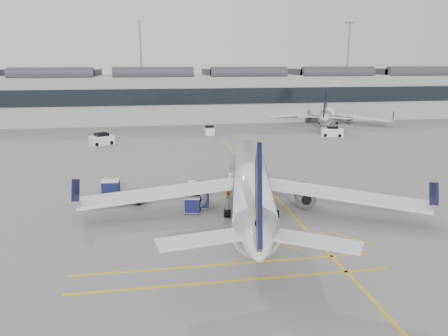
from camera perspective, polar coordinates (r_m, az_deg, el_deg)
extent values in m
plane|color=gray|center=(41.22, -4.79, -6.55)|extent=(220.00, 220.00, 0.00)
cube|color=#9E9E99|center=(110.94, -8.08, 9.08)|extent=(200.00, 20.00, 11.00)
cube|color=black|center=(100.70, -7.92, 9.19)|extent=(200.00, 0.50, 3.60)
cube|color=#38383D|center=(110.62, -8.19, 12.28)|extent=(200.00, 18.00, 1.40)
cylinder|color=slate|center=(124.58, -10.74, 12.70)|extent=(0.44, 0.44, 25.00)
cube|color=slate|center=(125.05, -11.01, 18.52)|extent=(3.00, 0.60, 0.50)
cylinder|color=slate|center=(137.42, 15.80, 12.51)|extent=(0.44, 0.44, 25.00)
cube|color=slate|center=(137.84, 16.15, 17.78)|extent=(3.00, 0.60, 0.50)
cube|color=gold|center=(52.25, 5.25, -2.15)|extent=(0.25, 60.00, 0.01)
cylinder|color=silver|center=(42.69, 3.57, -1.78)|extent=(8.79, 27.36, 3.41)
cone|color=silver|center=(57.70, 3.17, 2.32)|extent=(4.07, 4.24, 3.41)
cone|color=silver|center=(27.66, 4.46, -9.84)|extent=(4.21, 4.95, 3.41)
cube|color=silver|center=(42.24, -8.19, -3.22)|extent=(15.70, 4.99, 0.32)
cube|color=silver|center=(42.75, 15.26, -3.37)|extent=(15.04, 10.45, 0.32)
cylinder|color=slate|center=(43.70, -3.40, -3.39)|extent=(2.52, 3.58, 1.91)
cylinder|color=slate|center=(44.00, 10.41, -3.48)|extent=(2.52, 3.58, 1.91)
cube|color=black|center=(27.26, 4.51, -4.48)|extent=(1.65, 6.82, 7.60)
cylinder|color=black|center=(53.43, 3.23, -1.44)|extent=(0.37, 0.62, 0.58)
cylinder|color=black|center=(41.27, 0.43, -5.94)|extent=(0.77, 0.84, 0.73)
cylinder|color=black|center=(41.41, 6.76, -5.97)|extent=(0.77, 0.84, 0.73)
cylinder|color=silver|center=(107.43, 13.64, 7.08)|extent=(13.68, 22.56, 2.99)
cone|color=silver|center=(120.85, 14.17, 7.75)|extent=(4.12, 4.21, 2.99)
cone|color=silver|center=(93.68, 12.96, 6.38)|extent=(4.42, 4.77, 2.99)
cube|color=silver|center=(107.16, 9.51, 6.87)|extent=(13.82, 5.06, 0.28)
cube|color=silver|center=(106.02, 17.66, 6.35)|extent=(11.53, 11.66, 0.28)
cylinder|color=slate|center=(108.41, 11.18, 6.58)|extent=(2.81, 3.31, 1.67)
cylinder|color=slate|center=(107.72, 16.08, 6.26)|extent=(2.81, 3.31, 1.67)
cube|color=black|center=(93.91, 13.06, 7.77)|extent=(3.01, 5.48, 6.66)
cylinder|color=black|center=(116.75, 13.95, 6.45)|extent=(0.43, 0.55, 0.51)
cylinder|color=black|center=(105.89, 12.41, 5.86)|extent=(0.79, 0.82, 0.64)
cylinder|color=black|center=(105.59, 14.57, 5.72)|extent=(0.79, 0.82, 0.64)
cube|color=silver|center=(50.98, 2.45, -2.08)|extent=(4.14, 1.90, 0.74)
cube|color=black|center=(50.91, 3.65, -1.13)|extent=(3.67, 1.44, 1.57)
cube|color=silver|center=(50.65, 1.15, -1.31)|extent=(1.06, 1.45, 0.95)
cylinder|color=black|center=(50.14, 0.88, -2.51)|extent=(0.48, 0.23, 0.47)
cylinder|color=black|center=(51.56, 0.71, -2.05)|extent=(0.48, 0.23, 0.47)
cylinder|color=black|center=(50.53, 4.23, -2.42)|extent=(0.48, 0.23, 0.47)
cylinder|color=black|center=(51.94, 3.97, -1.96)|extent=(0.48, 0.23, 0.47)
cube|color=gray|center=(47.80, -3.84, -3.45)|extent=(1.77, 1.58, 0.11)
cube|color=#111845|center=(47.60, -3.85, -2.63)|extent=(1.63, 1.50, 1.30)
cube|color=silver|center=(47.41, -3.86, -1.84)|extent=(1.69, 1.55, 0.09)
cylinder|color=black|center=(47.44, -4.67, -3.68)|extent=(0.21, 0.13, 0.20)
cylinder|color=black|center=(48.37, -4.49, -3.33)|extent=(0.21, 0.13, 0.20)
cylinder|color=black|center=(47.27, -3.16, -3.72)|extent=(0.21, 0.13, 0.20)
cylinder|color=black|center=(48.21, -3.02, -3.37)|extent=(0.21, 0.13, 0.20)
cube|color=gray|center=(43.80, -3.15, -5.01)|extent=(2.15, 1.88, 0.13)
cube|color=#111845|center=(43.52, -3.17, -3.90)|extent=(1.97, 1.80, 1.61)
cube|color=silver|center=(43.28, -3.18, -2.84)|extent=(2.04, 1.86, 0.11)
cylinder|color=black|center=(43.32, -4.24, -5.35)|extent=(0.26, 0.16, 0.24)
cylinder|color=black|center=(44.47, -4.09, -4.84)|extent=(0.26, 0.16, 0.24)
cylinder|color=black|center=(43.20, -2.18, -5.38)|extent=(0.26, 0.16, 0.24)
cylinder|color=black|center=(44.35, -2.08, -4.86)|extent=(0.26, 0.16, 0.24)
cube|color=gray|center=(42.50, -4.08, -5.67)|extent=(1.81, 1.60, 0.11)
cube|color=#111845|center=(42.26, -4.10, -4.73)|extent=(1.66, 1.53, 1.33)
cube|color=silver|center=(42.04, -4.11, -3.83)|extent=(1.72, 1.58, 0.09)
cylinder|color=black|center=(42.13, -5.04, -5.96)|extent=(0.22, 0.13, 0.20)
cylinder|color=black|center=(43.08, -4.84, -5.51)|extent=(0.22, 0.13, 0.20)
cylinder|color=black|center=(41.97, -3.30, -6.00)|extent=(0.22, 0.13, 0.20)
cylinder|color=black|center=(42.91, -3.14, -5.55)|extent=(0.22, 0.13, 0.20)
cube|color=gray|center=(48.29, -14.48, -3.64)|extent=(2.02, 1.70, 0.14)
cube|color=#111845|center=(48.03, -14.55, -2.60)|extent=(1.85, 1.63, 1.65)
cube|color=silver|center=(47.80, -14.61, -1.61)|extent=(1.91, 1.69, 0.11)
cylinder|color=black|center=(47.85, -15.52, -3.96)|extent=(0.26, 0.13, 0.25)
cylinder|color=black|center=(49.03, -15.30, -3.52)|extent=(0.26, 0.13, 0.25)
cylinder|color=black|center=(47.61, -13.63, -3.93)|extent=(0.26, 0.13, 0.25)
cylinder|color=black|center=(48.79, -13.45, -3.49)|extent=(0.26, 0.13, 0.25)
imported|color=#DE5E0B|center=(48.25, 0.74, -2.45)|extent=(0.71, 0.63, 1.62)
imported|color=orange|center=(46.78, 0.37, -2.97)|extent=(1.00, 0.98, 1.62)
cube|color=#505347|center=(46.20, -11.81, -3.84)|extent=(2.81, 2.25, 0.98)
cube|color=#505347|center=(46.03, -11.85, -3.15)|extent=(1.52, 1.52, 0.49)
cylinder|color=black|center=(46.08, -13.12, -4.30)|extent=(0.60, 0.43, 0.55)
cylinder|color=black|center=(47.18, -12.47, -3.84)|extent=(0.60, 0.43, 0.55)
cylinder|color=black|center=(45.39, -11.09, -4.48)|extent=(0.60, 0.43, 0.55)
cylinder|color=black|center=(46.50, -10.49, -4.01)|extent=(0.60, 0.43, 0.55)
cone|color=#F24C0A|center=(65.17, 4.79, 1.25)|extent=(0.32, 0.32, 0.45)
cone|color=#F24C0A|center=(51.00, 15.23, -2.71)|extent=(0.35, 0.35, 0.49)
cube|color=silver|center=(79.79, -15.66, 3.51)|extent=(4.55, 3.74, 1.58)
cube|color=black|center=(79.63, -15.71, 4.19)|extent=(2.71, 2.66, 0.68)
cylinder|color=black|center=(78.54, -16.30, 2.98)|extent=(0.72, 0.54, 0.68)
cylinder|color=black|center=(80.20, -16.79, 3.16)|extent=(0.72, 0.54, 0.68)
cylinder|color=black|center=(79.57, -14.49, 3.23)|extent=(0.72, 0.54, 0.68)
cylinder|color=black|center=(81.20, -15.01, 3.40)|extent=(0.72, 0.54, 0.68)
cube|color=silver|center=(88.13, -1.94, 4.89)|extent=(1.97, 3.72, 1.42)
cube|color=black|center=(88.00, -1.95, 5.44)|extent=(1.80, 1.89, 0.61)
cylinder|color=black|center=(87.07, -1.33, 4.51)|extent=(0.25, 0.62, 0.61)
cylinder|color=black|center=(86.92, -2.40, 4.49)|extent=(0.25, 0.62, 0.61)
cylinder|color=black|center=(89.46, -1.49, 4.76)|extent=(0.25, 0.62, 0.61)
cylinder|color=black|center=(89.32, -2.53, 4.74)|extent=(0.25, 0.62, 0.61)
cube|color=silver|center=(88.04, 13.96, 4.54)|extent=(4.56, 3.32, 1.60)
cube|color=black|center=(87.90, 14.00, 5.16)|extent=(2.59, 2.52, 0.68)
cylinder|color=black|center=(87.13, 13.08, 4.19)|extent=(0.73, 0.47, 0.68)
cylinder|color=black|center=(88.93, 13.03, 4.38)|extent=(0.73, 0.47, 0.68)
cylinder|color=black|center=(87.32, 14.88, 4.11)|extent=(0.73, 0.47, 0.68)
cylinder|color=black|center=(89.11, 14.79, 4.30)|extent=(0.73, 0.47, 0.68)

